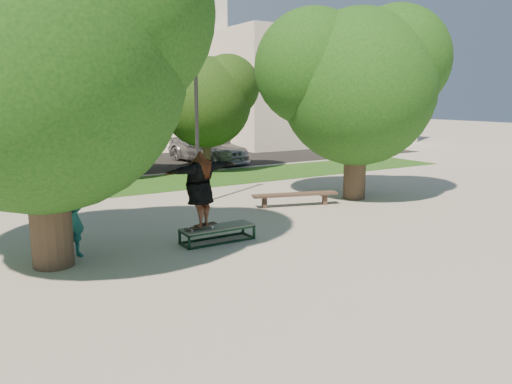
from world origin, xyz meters
TOP-DOWN VIEW (x-y plane):
  - ground at (0.00, 0.00)m, footprint 120.00×120.00m
  - grass_strip at (1.00, 9.50)m, footprint 30.00×4.00m
  - asphalt_strip at (0.00, 16.00)m, footprint 40.00×8.00m
  - tree_left at (-4.29, 1.09)m, footprint 6.96×5.95m
  - tree_right at (5.92, 3.08)m, footprint 6.24×5.33m
  - bg_tree_mid at (-1.08, 12.08)m, footprint 5.76×4.92m
  - bg_tree_right at (4.43, 11.57)m, footprint 5.04×4.31m
  - lamppost at (1.00, 5.00)m, footprint 0.25×0.15m
  - side_building at (18.00, 22.00)m, footprint 15.00×10.00m
  - grind_box at (-0.47, 0.79)m, footprint 1.80×0.60m
  - skater_rig at (-0.91, 0.79)m, footprint 2.28×1.28m
  - bystander at (-3.75, 1.34)m, footprint 0.81×0.68m
  - bench at (3.50, 3.03)m, footprint 2.80×1.16m
  - car_silver_a at (-3.88, 16.35)m, footprint 2.27×4.03m
  - car_dark at (-3.23, 15.07)m, footprint 2.13×4.12m
  - car_grey at (-0.82, 14.73)m, footprint 2.81×5.07m
  - car_silver_b at (6.00, 14.52)m, footprint 3.04×5.82m

SIDE VIEW (x-z plane):
  - ground at x=0.00m, z-range 0.00..0.00m
  - asphalt_strip at x=0.00m, z-range 0.00..0.01m
  - grass_strip at x=1.00m, z-range 0.00..0.02m
  - grind_box at x=-0.47m, z-range 0.00..0.38m
  - bench at x=3.50m, z-range 0.15..0.58m
  - car_dark at x=-3.23m, z-range 0.00..1.29m
  - car_silver_a at x=-3.88m, z-range 0.00..1.29m
  - car_grey at x=-0.82m, z-range 0.00..1.34m
  - car_silver_b at x=6.00m, z-range 0.00..1.61m
  - bystander at x=-3.75m, z-range 0.00..1.89m
  - skater_rig at x=-0.91m, z-range 0.41..2.28m
  - lamppost at x=1.00m, z-range 0.10..6.21m
  - bg_tree_right at x=4.43m, z-range 0.77..6.21m
  - side_building at x=18.00m, z-range 0.00..8.00m
  - bg_tree_mid at x=-1.08m, z-range 0.90..7.14m
  - tree_right at x=5.92m, z-range 0.84..7.35m
  - tree_left at x=-4.29m, z-range 0.86..7.98m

